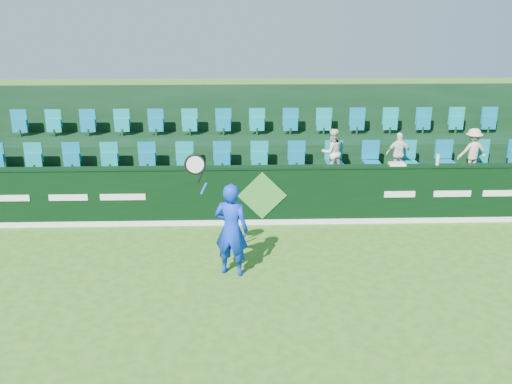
{
  "coord_description": "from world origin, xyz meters",
  "views": [
    {
      "loc": [
        -0.51,
        -8.15,
        4.8
      ],
      "look_at": [
        -0.17,
        2.8,
        1.15
      ],
      "focal_mm": 40.0,
      "sensor_mm": 36.0,
      "label": 1
    }
  ],
  "objects_px": {
    "spectator_left": "(332,152)",
    "drinks_bottle": "(438,160)",
    "spectator_right": "(472,151)",
    "spectator_middle": "(399,154)",
    "towel": "(397,164)",
    "tennis_player": "(231,229)"
  },
  "relations": [
    {
      "from": "tennis_player",
      "to": "spectator_middle",
      "type": "relative_size",
      "value": 2.3
    },
    {
      "from": "spectator_left",
      "to": "spectator_middle",
      "type": "xyz_separation_m",
      "value": [
        1.63,
        0.0,
        -0.05
      ]
    },
    {
      "from": "spectator_right",
      "to": "spectator_middle",
      "type": "bearing_deg",
      "value": -8.18
    },
    {
      "from": "spectator_middle",
      "to": "spectator_right",
      "type": "relative_size",
      "value": 0.92
    },
    {
      "from": "drinks_bottle",
      "to": "tennis_player",
      "type": "bearing_deg",
      "value": -151.23
    },
    {
      "from": "towel",
      "to": "drinks_bottle",
      "type": "bearing_deg",
      "value": 0.0
    },
    {
      "from": "spectator_left",
      "to": "spectator_right",
      "type": "height_order",
      "value": "spectator_left"
    },
    {
      "from": "tennis_player",
      "to": "spectator_middle",
      "type": "xyz_separation_m",
      "value": [
        4.04,
        3.64,
        0.43
      ]
    },
    {
      "from": "tennis_player",
      "to": "spectator_right",
      "type": "xyz_separation_m",
      "value": [
        5.84,
        3.64,
        0.47
      ]
    },
    {
      "from": "spectator_middle",
      "to": "tennis_player",
      "type": "bearing_deg",
      "value": 47.84
    },
    {
      "from": "drinks_bottle",
      "to": "spectator_middle",
      "type": "bearing_deg",
      "value": 116.56
    },
    {
      "from": "tennis_player",
      "to": "spectator_right",
      "type": "bearing_deg",
      "value": 31.98
    },
    {
      "from": "spectator_left",
      "to": "spectator_right",
      "type": "bearing_deg",
      "value": 164.22
    },
    {
      "from": "spectator_left",
      "to": "towel",
      "type": "bearing_deg",
      "value": 122.97
    },
    {
      "from": "spectator_left",
      "to": "drinks_bottle",
      "type": "distance_m",
      "value": 2.46
    },
    {
      "from": "spectator_right",
      "to": "tennis_player",
      "type": "bearing_deg",
      "value": 23.8
    },
    {
      "from": "towel",
      "to": "tennis_player",
      "type": "bearing_deg",
      "value": -145.61
    },
    {
      "from": "tennis_player",
      "to": "spectator_left",
      "type": "bearing_deg",
      "value": 56.52
    },
    {
      "from": "tennis_player",
      "to": "towel",
      "type": "relative_size",
      "value": 6.76
    },
    {
      "from": "spectator_middle",
      "to": "towel",
      "type": "distance_m",
      "value": 1.17
    },
    {
      "from": "drinks_bottle",
      "to": "spectator_left",
      "type": "bearing_deg",
      "value": 152.89
    },
    {
      "from": "spectator_middle",
      "to": "towel",
      "type": "height_order",
      "value": "spectator_middle"
    }
  ]
}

